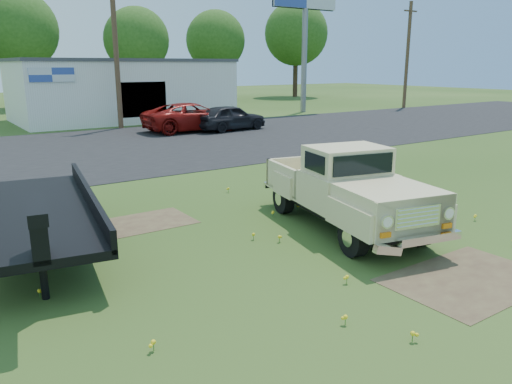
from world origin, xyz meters
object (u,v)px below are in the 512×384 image
Objects in this scene: flatbed_trailer at (35,206)px; dark_sedan at (230,118)px; billboard at (305,1)px; red_pickup at (193,117)px; vintage_pickup_truck at (346,188)px.

dark_sedan is at bearing 55.88° from flatbed_trailer.
billboard is 2.51× the size of dark_sedan.
vintage_pickup_truck is at bearing 164.38° from red_pickup.
flatbed_trailer is 19.64m from dark_sedan.
vintage_pickup_truck reaches higher than dark_sedan.
vintage_pickup_truck is 18.37m from dark_sedan.
red_pickup is 1.32× the size of dark_sedan.
red_pickup is at bearing 85.74° from vintage_pickup_truck.
dark_sedan is at bearing 79.11° from vintage_pickup_truck.
dark_sedan is (13.51, 14.26, -0.18)m from flatbed_trailer.
vintage_pickup_truck is 6.84m from flatbed_trailer.
billboard is 2.05× the size of vintage_pickup_truck.
billboard is at bearing -65.44° from red_pickup.
vintage_pickup_truck reaches higher than red_pickup.
billboard is 16.15m from red_pickup.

